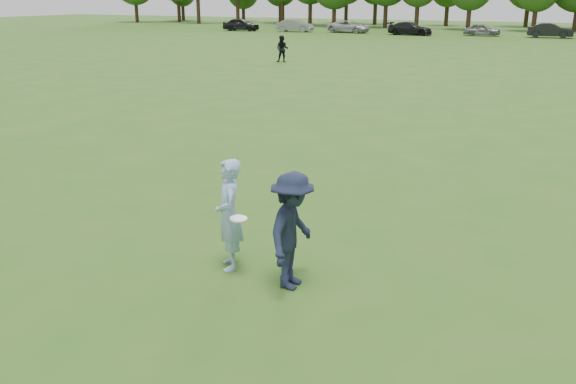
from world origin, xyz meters
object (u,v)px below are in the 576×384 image
car_f (550,31)px  defender (292,231)px  player_far_a (282,49)px  car_d (410,29)px  car_b (295,26)px  car_c (349,27)px  car_a (241,24)px  thrower (229,215)px  car_e (482,30)px

car_f → defender: bearing=177.4°
player_far_a → car_d: bearing=77.6°
car_b → car_c: bearing=-86.7°
car_a → car_f: 34.79m
car_d → thrower: bearing=-166.1°
car_a → car_f: bearing=-93.3°
car_f → car_e: bearing=86.9°
car_b → car_f: 28.04m
car_e → car_f: 6.74m
thrower → car_c: 64.26m
defender → car_b: size_ratio=0.41×
defender → car_e: defender is taller
thrower → car_e: 61.81m
player_far_a → car_c: size_ratio=0.35×
car_b → car_e: bearing=-91.6°
defender → car_a: (-34.90, 58.90, -0.15)m
defender → player_far_a: size_ratio=1.05×
car_a → car_e: (27.94, 2.82, -0.10)m
player_far_a → car_d: player_far_a is taller
defender → car_c: 64.83m
car_a → car_e: car_a is taller
defender → car_d: (-14.26, 59.81, -0.21)m
car_e → car_f: bearing=-93.7°
car_c → car_e: 14.83m
car_c → car_e: bearing=-81.2°
car_f → car_b: bearing=90.7°
car_d → car_c: bearing=82.1°
car_c → car_e: size_ratio=1.29×
car_c → car_f: 21.56m
car_a → car_f: car_a is taller
car_b → car_c: 6.53m
defender → car_a: bearing=27.7°
player_far_a → car_b: (-13.84, 31.27, -0.14)m
defender → car_e: (-6.96, 61.72, -0.25)m
car_c → defender: bearing=-154.1°
car_d → car_e: car_d is taller
player_far_a → car_d: 31.10m
car_b → car_d: 13.96m
player_far_a → car_a: bearing=112.1°
defender → car_c: (-21.78, 61.06, -0.22)m
car_c → car_d: bearing=-93.2°
car_d → defender: bearing=-165.1°
car_b → car_f: bearing=-92.7°
car_b → car_d: car_b is taller
player_far_a → car_e: size_ratio=0.45×
defender → car_f: defender is taller
thrower → car_f: thrower is taller
car_a → car_c: size_ratio=0.90×
car_b → car_c: size_ratio=0.89×
car_b → car_e: car_b is taller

